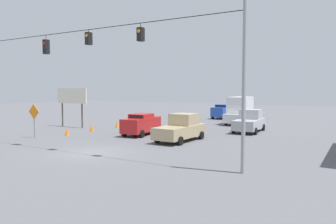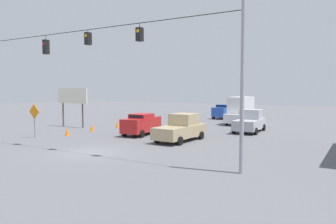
{
  "view_description": "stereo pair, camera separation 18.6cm",
  "coord_description": "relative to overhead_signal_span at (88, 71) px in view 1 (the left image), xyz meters",
  "views": [
    {
      "loc": [
        -14.92,
        15.21,
        4.09
      ],
      "look_at": [
        -0.8,
        -8.4,
        2.14
      ],
      "focal_mm": 35.0,
      "sensor_mm": 36.0,
      "label": 1
    },
    {
      "loc": [
        -15.08,
        15.11,
        4.09
      ],
      "look_at": [
        -0.8,
        -8.4,
        2.14
      ],
      "focal_mm": 35.0,
      "sensor_mm": 36.0,
      "label": 2
    }
  ],
  "objects": [
    {
      "name": "pickup_truck_silver_oncoming_far",
      "position": [
        -5.77,
        -15.35,
        -4.27
      ],
      "size": [
        2.43,
        5.21,
        2.12
      ],
      "color": "#A8AAB2",
      "rests_on": "ground_plane"
    },
    {
      "name": "traffic_cone_second",
      "position": [
        7.39,
        -7.88,
        -4.89
      ],
      "size": [
        0.4,
        0.4,
        0.7
      ],
      "primitive_type": "cone",
      "color": "orange",
      "rests_on": "ground_plane"
    },
    {
      "name": "traffic_cone_fifth",
      "position": [
        7.18,
        -18.37,
        -4.89
      ],
      "size": [
        0.4,
        0.4,
        0.7
      ],
      "primitive_type": "cone",
      "color": "orange",
      "rests_on": "ground_plane"
    },
    {
      "name": "overhead_signal_span",
      "position": [
        0.0,
        0.0,
        0.0
      ],
      "size": [
        20.23,
        0.38,
        8.68
      ],
      "color": "#939399",
      "rests_on": "ground_plane"
    },
    {
      "name": "roadside_billboard",
      "position": [
        11.7,
        -9.41,
        -2.18
      ],
      "size": [
        4.24,
        0.16,
        4.16
      ],
      "color": "#4C473D",
      "rests_on": "ground_plane"
    },
    {
      "name": "pickup_truck_tan_crossing_near",
      "position": [
        -2.76,
        -7.26,
        -4.27
      ],
      "size": [
        2.34,
        5.25,
        2.12
      ],
      "color": "tan",
      "rests_on": "ground_plane"
    },
    {
      "name": "work_zone_sign",
      "position": [
        8.49,
        -2.3,
        -3.26
      ],
      "size": [
        1.27,
        0.06,
        2.84
      ],
      "color": "slate",
      "rests_on": "ground_plane"
    },
    {
      "name": "traffic_cone_third",
      "position": [
        7.38,
        -11.65,
        -4.89
      ],
      "size": [
        0.4,
        0.4,
        0.7
      ],
      "primitive_type": "cone",
      "color": "orange",
      "rests_on": "ground_plane"
    },
    {
      "name": "traffic_cone_nearest",
      "position": [
        7.16,
        -4.6,
        -4.89
      ],
      "size": [
        0.4,
        0.4,
        0.7
      ],
      "primitive_type": "cone",
      "color": "orange",
      "rests_on": "ground_plane"
    },
    {
      "name": "sedan_red_withflow_mid",
      "position": [
        1.83,
        -8.31,
        -4.26
      ],
      "size": [
        2.29,
        4.56,
        1.89
      ],
      "color": "red",
      "rests_on": "ground_plane"
    },
    {
      "name": "ground_plane",
      "position": [
        -0.1,
        0.05,
        -5.24
      ],
      "size": [
        140.0,
        140.0,
        0.0
      ],
      "primitive_type": "plane",
      "color": "#56565B"
    },
    {
      "name": "box_truck_white_oncoming_deep",
      "position": [
        -2.75,
        -21.84,
        -3.7
      ],
      "size": [
        2.54,
        7.03,
        3.16
      ],
      "color": "silver",
      "rests_on": "ground_plane"
    },
    {
      "name": "traffic_cone_fourth",
      "position": [
        7.27,
        -15.03,
        -4.89
      ],
      "size": [
        0.4,
        0.4,
        0.7
      ],
      "primitive_type": "cone",
      "color": "orange",
      "rests_on": "ground_plane"
    },
    {
      "name": "sedan_blue_withflow_deep",
      "position": [
        1.52,
        -27.3,
        -4.23
      ],
      "size": [
        2.33,
        4.26,
        1.95
      ],
      "color": "#234CB2",
      "rests_on": "ground_plane"
    }
  ]
}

